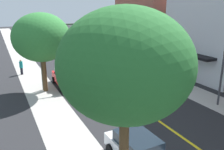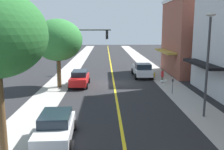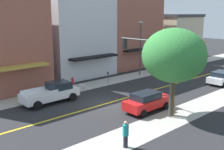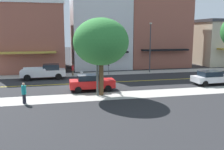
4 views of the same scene
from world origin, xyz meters
name	(u,v)px [view 3 (image 3 of 4)]	position (x,y,z in m)	size (l,w,h in m)	color
ground_plane	(107,103)	(0.00, 0.00, 0.00)	(140.00, 140.00, 0.00)	#262628
sidewalk_left	(69,90)	(-6.25, 0.00, 0.00)	(2.88, 126.00, 0.01)	#ADA8A0
sidewalk_right	(160,123)	(6.25, 0.00, 0.00)	(2.88, 126.00, 0.01)	#ADA8A0
road_centerline_stripe	(107,103)	(0.00, 0.00, 0.00)	(0.20, 126.00, 0.00)	yellow
pale_office_building	(70,22)	(-12.99, 5.04, 7.05)	(10.20, 9.24, 14.07)	silver
brick_apartment_block	(122,21)	(-12.99, 14.66, 7.02)	(9.59, 10.38, 14.02)	#935142
corner_shop_building	(168,36)	(-12.98, 26.99, 4.00)	(10.89, 8.81, 7.98)	beige
street_tree_left_near	(174,56)	(5.83, 1.93, 4.95)	(5.04, 5.04, 7.11)	brown
fire_hydrant	(43,95)	(-5.32, -3.59, 0.37)	(0.44, 0.24, 0.74)	yellow
parking_meter	(108,76)	(-5.39, 4.98, 0.94)	(0.12, 0.18, 1.42)	#4C4C51
traffic_light_mast	(154,61)	(4.20, 1.56, 4.36)	(5.66, 0.32, 6.51)	#474C47
street_lamp	(140,43)	(-5.97, 11.25, 4.35)	(0.70, 0.36, 7.14)	#38383D
red_sedan_right_curb	(147,101)	(3.75, 1.32, 0.85)	(2.02, 4.49, 1.64)	red
white_sedan_right_curb	(222,77)	(3.74, 14.81, 0.80)	(2.17, 4.32, 1.52)	silver
white_pickup_truck	(52,93)	(-3.75, -3.52, 0.92)	(2.27, 5.41, 1.84)	silver
pedestrian_red_shirt	(73,84)	(-5.54, 0.06, 0.83)	(0.31, 0.31, 1.57)	brown
pedestrian_teal_shirt	(126,134)	(7.20, -4.76, 0.91)	(0.38, 0.38, 1.74)	black
small_dog	(82,86)	(-5.37, 1.21, 0.42)	(0.85, 0.46, 0.63)	silver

